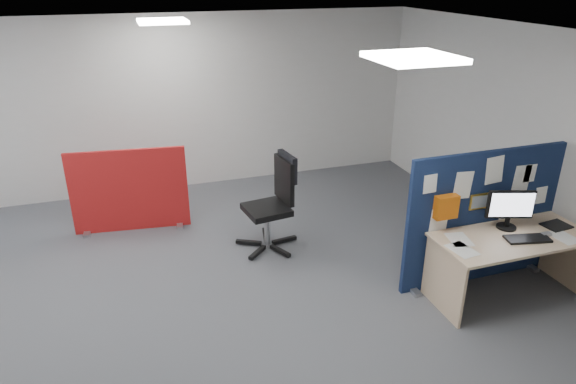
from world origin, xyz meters
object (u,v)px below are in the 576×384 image
object	(u,v)px
monitor_main	(510,208)
red_divider	(130,191)
main_desk	(509,249)
office_chair	(275,197)
navy_divider	(481,217)

from	to	relation	value
monitor_main	red_divider	distance (m)	4.67
main_desk	monitor_main	size ratio (longest dim) A/B	3.45
red_divider	office_chair	distance (m)	2.01
navy_divider	monitor_main	bearing A→B (deg)	-51.22
main_desk	red_divider	xyz separation A→B (m)	(-3.74, 2.84, 0.00)
navy_divider	office_chair	size ratio (longest dim) A/B	1.57
red_divider	office_chair	bearing A→B (deg)	-24.44
main_desk	monitor_main	world-z (taller)	monitor_main
red_divider	navy_divider	bearing A→B (deg)	-27.60
monitor_main	main_desk	bearing A→B (deg)	-91.88
navy_divider	office_chair	world-z (taller)	navy_divider
monitor_main	red_divider	world-z (taller)	monitor_main
red_divider	monitor_main	bearing A→B (deg)	-28.57
red_divider	main_desk	bearing A→B (deg)	-30.36
navy_divider	monitor_main	size ratio (longest dim) A/B	3.90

